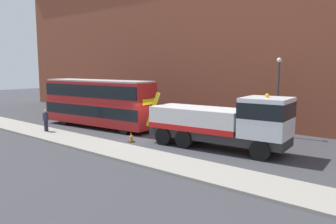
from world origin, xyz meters
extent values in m
plane|color=#38383D|center=(0.00, 0.00, 0.00)|extent=(120.00, 120.00, 0.00)
cube|color=gray|center=(0.00, -4.20, 0.07)|extent=(60.00, 2.80, 0.15)
cube|color=brown|center=(0.00, 8.77, 8.00)|extent=(60.00, 1.20, 16.00)
cube|color=#2D2D2D|center=(5.38, 0.38, 0.85)|extent=(9.16, 3.00, 0.55)
cube|color=silver|center=(8.56, 0.67, 2.28)|extent=(2.82, 2.82, 2.30)
cube|color=black|center=(8.56, 0.67, 2.73)|extent=(2.85, 2.85, 0.90)
cube|color=silver|center=(4.08, 0.27, 1.83)|extent=(6.31, 3.13, 1.40)
cube|color=red|center=(4.08, 0.27, 1.31)|extent=(6.31, 3.18, 0.36)
cylinder|color=#B79914|center=(0.39, -0.06, 2.13)|extent=(1.25, 0.39, 2.52)
sphere|color=orange|center=(8.56, 0.67, 3.55)|extent=(0.24, 0.24, 0.24)
cylinder|color=black|center=(8.57, 1.78, 0.58)|extent=(1.19, 0.44, 1.16)
cylinder|color=black|center=(8.76, -0.43, 0.58)|extent=(1.19, 0.44, 1.16)
cylinder|color=black|center=(3.59, 1.34, 0.58)|extent=(1.19, 0.44, 1.16)
cylinder|color=black|center=(3.78, -0.87, 0.58)|extent=(1.19, 0.44, 1.16)
cylinder|color=black|center=(1.99, 1.20, 0.58)|extent=(1.19, 0.44, 1.16)
cylinder|color=black|center=(2.19, -1.01, 0.58)|extent=(1.19, 0.44, 1.16)
cube|color=#AD1E1E|center=(-6.38, 0.38, 1.29)|extent=(11.18, 3.46, 1.90)
cube|color=#AD1E1E|center=(-6.38, 0.38, 3.09)|extent=(10.95, 3.35, 1.70)
cube|color=black|center=(-6.38, 0.38, 1.54)|extent=(11.07, 3.50, 0.90)
cube|color=black|center=(-6.38, 0.38, 3.19)|extent=(10.85, 3.48, 1.00)
cube|color=#B2B2B2|center=(-6.38, 0.38, 4.00)|extent=(10.72, 3.23, 0.12)
cube|color=yellow|center=(-0.88, 0.87, 2.54)|extent=(0.19, 1.50, 0.44)
cylinder|color=black|center=(-2.59, 1.81, 0.52)|extent=(1.06, 0.39, 1.04)
cylinder|color=black|center=(-2.40, -0.35, 0.52)|extent=(1.06, 0.39, 1.04)
cylinder|color=black|center=(-9.76, 1.17, 0.52)|extent=(1.06, 0.39, 1.04)
cylinder|color=black|center=(-9.57, -0.98, 0.52)|extent=(1.06, 0.39, 1.04)
cylinder|color=#232333|center=(-7.49, -3.90, 0.57)|extent=(0.41, 0.41, 0.85)
cube|color=#2D3347|center=(-7.49, -3.90, 1.31)|extent=(0.42, 0.48, 0.62)
sphere|color=tan|center=(-7.49, -3.90, 1.74)|extent=(0.24, 0.24, 0.24)
cone|color=orange|center=(-0.09, -1.81, 0.36)|extent=(0.32, 0.32, 0.72)
cylinder|color=white|center=(-0.09, -1.81, 0.40)|extent=(0.21, 0.21, 0.10)
cube|color=black|center=(-0.09, -1.81, 0.02)|extent=(0.36, 0.36, 0.04)
cylinder|color=#38383D|center=(6.82, 6.57, 2.75)|extent=(0.16, 0.16, 5.50)
sphere|color=#EAE5C6|center=(6.82, 6.57, 5.65)|extent=(0.36, 0.36, 0.36)
camera|label=1|loc=(16.42, -17.52, 5.18)|focal=35.72mm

